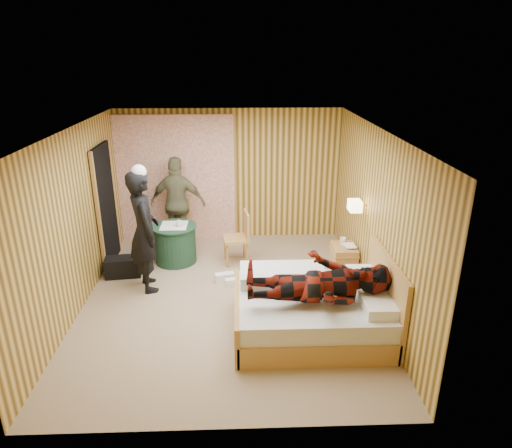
{
  "coord_description": "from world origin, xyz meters",
  "views": [
    {
      "loc": [
        0.2,
        -5.97,
        3.47
      ],
      "look_at": [
        0.43,
        0.39,
        1.05
      ],
      "focal_mm": 32.0,
      "sensor_mm": 36.0,
      "label": 1
    }
  ],
  "objects_px": {
    "bed": "(312,310)",
    "woman_standing": "(144,231)",
    "nightstand": "(343,260)",
    "chair_far": "(179,220)",
    "round_table": "(175,243)",
    "chair_near": "(240,234)",
    "wall_lamp": "(355,206)",
    "man_on_bed": "(320,273)",
    "duffel_bag": "(123,267)",
    "man_at_table": "(178,203)"
  },
  "relations": [
    {
      "from": "round_table",
      "to": "chair_near",
      "type": "distance_m",
      "value": 1.15
    },
    {
      "from": "duffel_bag",
      "to": "man_at_table",
      "type": "xyz_separation_m",
      "value": [
        0.79,
        1.16,
        0.7
      ]
    },
    {
      "from": "nightstand",
      "to": "man_on_bed",
      "type": "xyz_separation_m",
      "value": [
        -0.73,
        -1.8,
        0.69
      ]
    },
    {
      "from": "wall_lamp",
      "to": "man_on_bed",
      "type": "relative_size",
      "value": 0.15
    },
    {
      "from": "chair_far",
      "to": "man_on_bed",
      "type": "bearing_deg",
      "value": -55.68
    },
    {
      "from": "duffel_bag",
      "to": "chair_far",
      "type": "bearing_deg",
      "value": 48.45
    },
    {
      "from": "nightstand",
      "to": "chair_far",
      "type": "bearing_deg",
      "value": 156.51
    },
    {
      "from": "nightstand",
      "to": "chair_far",
      "type": "relative_size",
      "value": 0.57
    },
    {
      "from": "bed",
      "to": "nightstand",
      "type": "relative_size",
      "value": 3.74
    },
    {
      "from": "woman_standing",
      "to": "man_at_table",
      "type": "xyz_separation_m",
      "value": [
        0.31,
        1.56,
        -0.08
      ]
    },
    {
      "from": "bed",
      "to": "duffel_bag",
      "type": "distance_m",
      "value": 3.31
    },
    {
      "from": "wall_lamp",
      "to": "man_on_bed",
      "type": "height_order",
      "value": "man_on_bed"
    },
    {
      "from": "chair_near",
      "to": "bed",
      "type": "bearing_deg",
      "value": 15.91
    },
    {
      "from": "wall_lamp",
      "to": "nightstand",
      "type": "relative_size",
      "value": 0.49
    },
    {
      "from": "round_table",
      "to": "man_at_table",
      "type": "xyz_separation_m",
      "value": [
        -0.0,
        0.64,
        0.52
      ]
    },
    {
      "from": "man_on_bed",
      "to": "chair_far",
      "type": "bearing_deg",
      "value": 124.58
    },
    {
      "from": "nightstand",
      "to": "man_at_table",
      "type": "height_order",
      "value": "man_at_table"
    },
    {
      "from": "round_table",
      "to": "man_on_bed",
      "type": "relative_size",
      "value": 0.43
    },
    {
      "from": "woman_standing",
      "to": "chair_near",
      "type": "bearing_deg",
      "value": -81.37
    },
    {
      "from": "nightstand",
      "to": "woman_standing",
      "type": "xyz_separation_m",
      "value": [
        -3.12,
        -0.31,
        0.68
      ]
    },
    {
      "from": "duffel_bag",
      "to": "man_at_table",
      "type": "distance_m",
      "value": 1.57
    },
    {
      "from": "nightstand",
      "to": "man_at_table",
      "type": "distance_m",
      "value": 3.14
    },
    {
      "from": "man_at_table",
      "to": "chair_near",
      "type": "bearing_deg",
      "value": 154.52
    },
    {
      "from": "wall_lamp",
      "to": "round_table",
      "type": "xyz_separation_m",
      "value": [
        -2.86,
        0.9,
        -0.96
      ]
    },
    {
      "from": "duffel_bag",
      "to": "woman_standing",
      "type": "xyz_separation_m",
      "value": [
        0.49,
        -0.4,
        0.78
      ]
    },
    {
      "from": "chair_near",
      "to": "man_at_table",
      "type": "xyz_separation_m",
      "value": [
        -1.13,
        0.72,
        0.32
      ]
    },
    {
      "from": "woman_standing",
      "to": "duffel_bag",
      "type": "bearing_deg",
      "value": 28.69
    },
    {
      "from": "bed",
      "to": "nightstand",
      "type": "distance_m",
      "value": 1.75
    },
    {
      "from": "wall_lamp",
      "to": "man_on_bed",
      "type": "bearing_deg",
      "value": -117.12
    },
    {
      "from": "round_table",
      "to": "man_on_bed",
      "type": "distance_m",
      "value": 3.25
    },
    {
      "from": "round_table",
      "to": "chair_near",
      "type": "xyz_separation_m",
      "value": [
        1.13,
        -0.08,
        0.2
      ]
    },
    {
      "from": "chair_near",
      "to": "duffel_bag",
      "type": "xyz_separation_m",
      "value": [
        -1.93,
        -0.43,
        -0.38
      ]
    },
    {
      "from": "wall_lamp",
      "to": "woman_standing",
      "type": "bearing_deg",
      "value": -179.66
    },
    {
      "from": "chair_near",
      "to": "woman_standing",
      "type": "distance_m",
      "value": 1.71
    },
    {
      "from": "bed",
      "to": "woman_standing",
      "type": "height_order",
      "value": "woman_standing"
    },
    {
      "from": "bed",
      "to": "chair_near",
      "type": "height_order",
      "value": "bed"
    },
    {
      "from": "round_table",
      "to": "woman_standing",
      "type": "xyz_separation_m",
      "value": [
        -0.31,
        -0.92,
        0.6
      ]
    },
    {
      "from": "wall_lamp",
      "to": "nightstand",
      "type": "xyz_separation_m",
      "value": [
        -0.04,
        0.29,
        -1.04
      ]
    },
    {
      "from": "wall_lamp",
      "to": "chair_far",
      "type": "relative_size",
      "value": 0.28
    },
    {
      "from": "bed",
      "to": "wall_lamp",
      "type": "bearing_deg",
      "value": 58.16
    },
    {
      "from": "chair_far",
      "to": "nightstand",
      "type": "bearing_deg",
      "value": -23.75
    },
    {
      "from": "wall_lamp",
      "to": "chair_far",
      "type": "distance_m",
      "value": 3.32
    },
    {
      "from": "chair_far",
      "to": "man_at_table",
      "type": "xyz_separation_m",
      "value": [
        0.0,
        0.02,
        0.32
      ]
    },
    {
      "from": "man_at_table",
      "to": "bed",
      "type": "bearing_deg",
      "value": 133.15
    },
    {
      "from": "man_at_table",
      "to": "wall_lamp",
      "type": "bearing_deg",
      "value": 158.69
    },
    {
      "from": "nightstand",
      "to": "man_at_table",
      "type": "bearing_deg",
      "value": 156.08
    },
    {
      "from": "nightstand",
      "to": "man_at_table",
      "type": "relative_size",
      "value": 0.31
    },
    {
      "from": "duffel_bag",
      "to": "man_at_table",
      "type": "relative_size",
      "value": 0.33
    },
    {
      "from": "wall_lamp",
      "to": "woman_standing",
      "type": "relative_size",
      "value": 0.14
    },
    {
      "from": "chair_far",
      "to": "man_at_table",
      "type": "distance_m",
      "value": 0.32
    }
  ]
}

